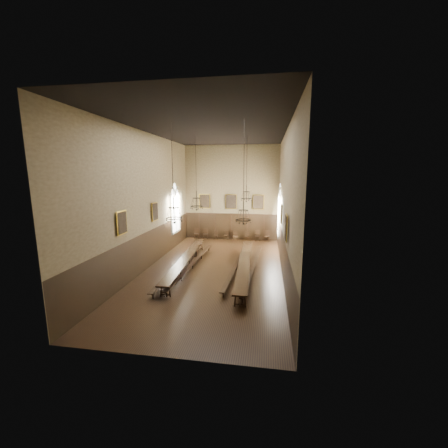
% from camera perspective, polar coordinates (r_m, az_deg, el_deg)
% --- Properties ---
extents(floor, '(9.00, 18.00, 0.02)m').
position_cam_1_polar(floor, '(18.60, -2.19, -9.52)').
color(floor, black).
rests_on(floor, ground).
extents(ceiling, '(9.00, 18.00, 0.02)m').
position_cam_1_polar(ceiling, '(17.70, -2.40, 19.12)').
color(ceiling, black).
rests_on(ceiling, ground).
extents(wall_back, '(9.00, 0.02, 9.00)m').
position_cam_1_polar(wall_back, '(26.45, 1.51, 6.42)').
color(wall_back, '#867652').
rests_on(wall_back, ground).
extents(wall_front, '(9.00, 0.02, 9.00)m').
position_cam_1_polar(wall_front, '(9.01, -13.46, -1.51)').
color(wall_front, '#867652').
rests_on(wall_front, ground).
extents(wall_left, '(0.02, 18.00, 9.00)m').
position_cam_1_polar(wall_left, '(18.98, -15.81, 4.49)').
color(wall_left, '#867652').
rests_on(wall_left, ground).
extents(wall_right, '(0.02, 18.00, 9.00)m').
position_cam_1_polar(wall_right, '(17.29, 12.58, 4.10)').
color(wall_right, '#867652').
rests_on(wall_right, ground).
extents(wainscot_panelling, '(9.00, 18.00, 2.50)m').
position_cam_1_polar(wainscot_panelling, '(18.21, -2.22, -5.79)').
color(wainscot_panelling, black).
rests_on(wainscot_panelling, floor).
extents(table_left, '(1.18, 10.04, 0.78)m').
position_cam_1_polar(table_left, '(19.00, -7.84, -7.90)').
color(table_left, black).
rests_on(table_left, floor).
extents(table_right, '(1.09, 10.42, 0.81)m').
position_cam_1_polar(table_right, '(18.01, 4.32, -8.82)').
color(table_right, black).
rests_on(table_right, floor).
extents(bench_left_outer, '(0.79, 9.90, 0.45)m').
position_cam_1_polar(bench_left_outer, '(18.95, -9.71, -8.34)').
color(bench_left_outer, black).
rests_on(bench_left_outer, floor).
extents(bench_left_inner, '(0.68, 9.59, 0.43)m').
position_cam_1_polar(bench_left_inner, '(18.81, -6.53, -8.44)').
color(bench_left_inner, black).
rests_on(bench_left_inner, floor).
extents(bench_right_inner, '(0.72, 9.06, 0.41)m').
position_cam_1_polar(bench_right_inner, '(18.46, 2.54, -8.79)').
color(bench_right_inner, black).
rests_on(bench_right_inner, floor).
extents(bench_right_outer, '(0.88, 9.62, 0.43)m').
position_cam_1_polar(bench_right_outer, '(18.13, 6.07, -9.15)').
color(bench_right_outer, black).
rests_on(bench_right_outer, floor).
extents(chair_0, '(0.53, 0.53, 1.03)m').
position_cam_1_polar(chair_0, '(27.29, -5.71, -2.40)').
color(chair_0, black).
rests_on(chair_0, floor).
extents(chair_1, '(0.50, 0.50, 1.03)m').
position_cam_1_polar(chair_1, '(27.08, -3.87, -2.47)').
color(chair_1, black).
rests_on(chair_1, floor).
extents(chair_2, '(0.40, 0.40, 0.87)m').
position_cam_1_polar(chair_2, '(26.83, -1.71, -2.68)').
color(chair_2, black).
rests_on(chair_2, floor).
extents(chair_3, '(0.46, 0.46, 0.90)m').
position_cam_1_polar(chair_3, '(26.71, 0.45, -2.72)').
color(chair_3, black).
rests_on(chair_3, floor).
extents(chair_4, '(0.48, 0.48, 0.90)m').
position_cam_1_polar(chair_4, '(26.48, 2.40, -2.84)').
color(chair_4, black).
rests_on(chair_4, floor).
extents(chair_5, '(0.41, 0.41, 0.89)m').
position_cam_1_polar(chair_5, '(26.41, 4.78, -2.91)').
color(chair_5, black).
rests_on(chair_5, floor).
extents(chair_6, '(0.52, 0.52, 1.03)m').
position_cam_1_polar(chair_6, '(26.39, 6.98, -2.87)').
color(chair_6, black).
rests_on(chair_6, floor).
extents(chair_7, '(0.45, 0.45, 1.00)m').
position_cam_1_polar(chair_7, '(26.38, 8.94, -2.94)').
color(chair_7, black).
rests_on(chair_7, floor).
extents(chandelier_back_left, '(0.94, 0.94, 5.22)m').
position_cam_1_polar(chandelier_back_left, '(20.47, -5.72, 4.56)').
color(chandelier_back_left, black).
rests_on(chandelier_back_left, ceiling).
extents(chandelier_back_right, '(0.77, 0.77, 4.59)m').
position_cam_1_polar(chandelier_back_right, '(20.05, 4.67, 6.25)').
color(chandelier_back_right, black).
rests_on(chandelier_back_right, ceiling).
extents(chandelier_front_left, '(0.92, 0.92, 5.27)m').
position_cam_1_polar(chandelier_front_left, '(15.44, -10.38, 2.39)').
color(chandelier_front_left, black).
rests_on(chandelier_front_left, ceiling).
extents(chandelier_front_right, '(0.79, 0.79, 5.22)m').
position_cam_1_polar(chandelier_front_right, '(14.41, 4.04, 2.32)').
color(chandelier_front_right, black).
rests_on(chandelier_front_right, ceiling).
extents(portrait_back_0, '(1.10, 0.12, 1.40)m').
position_cam_1_polar(portrait_back_0, '(26.85, -4.06, 4.74)').
color(portrait_back_0, '#AF8B2A').
rests_on(portrait_back_0, wall_back).
extents(portrait_back_1, '(1.10, 0.12, 1.40)m').
position_cam_1_polar(portrait_back_1, '(26.39, 1.47, 4.67)').
color(portrait_back_1, '#AF8B2A').
rests_on(portrait_back_1, wall_back).
extents(portrait_back_2, '(1.10, 0.12, 1.40)m').
position_cam_1_polar(portrait_back_2, '(26.18, 7.14, 4.55)').
color(portrait_back_2, '#AF8B2A').
rests_on(portrait_back_2, wall_back).
extents(portrait_left_0, '(0.12, 1.00, 1.30)m').
position_cam_1_polar(portrait_left_0, '(19.93, -14.17, 2.51)').
color(portrait_left_0, '#AF8B2A').
rests_on(portrait_left_0, wall_left).
extents(portrait_left_1, '(0.12, 1.00, 1.30)m').
position_cam_1_polar(portrait_left_1, '(15.93, -20.46, 0.27)').
color(portrait_left_1, '#AF8B2A').
rests_on(portrait_left_1, wall_left).
extents(portrait_right_0, '(0.12, 1.00, 1.30)m').
position_cam_1_polar(portrait_right_0, '(18.37, 11.88, 1.96)').
color(portrait_right_0, '#AF8B2A').
rests_on(portrait_right_0, wall_right).
extents(portrait_right_1, '(0.12, 1.00, 1.30)m').
position_cam_1_polar(portrait_right_1, '(13.94, 12.78, -0.69)').
color(portrait_right_1, '#AF8B2A').
rests_on(portrait_right_1, wall_right).
extents(window_right, '(0.20, 2.20, 4.60)m').
position_cam_1_polar(window_right, '(22.87, 11.43, 2.83)').
color(window_right, white).
rests_on(window_right, wall_right).
extents(window_left, '(0.20, 2.20, 4.60)m').
position_cam_1_polar(window_left, '(24.15, -10.09, 3.27)').
color(window_left, white).
rests_on(window_left, wall_left).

